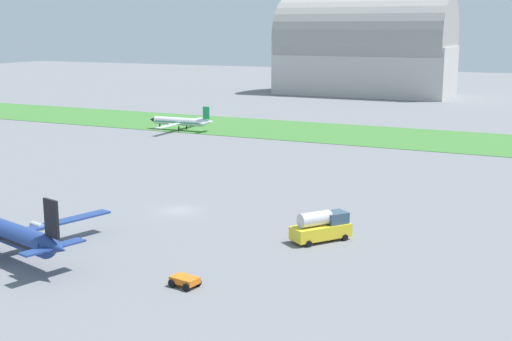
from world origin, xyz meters
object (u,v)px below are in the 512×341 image
Objects in this scene: airplane_foreground_turboprop at (5,231)px; baggage_cart_midfield at (185,280)px; airplane_taxiing_turboprop at (181,121)px; fuel_truck_near_gate at (322,226)px.

airplane_foreground_turboprop is 9.02× the size of baggage_cart_midfield.
airplane_foreground_turboprop is 86.20m from airplane_taxiing_turboprop.
airplane_taxiing_turboprop is at bearing -54.20° from airplane_foreground_turboprop.
baggage_cart_midfield is at bearing -163.15° from fuel_truck_near_gate.
airplane_foreground_turboprop is 20.07m from baggage_cart_midfield.
fuel_truck_near_gate is at bearing 131.09° from airplane_taxiing_turboprop.
baggage_cart_midfield is (19.94, 0.91, -2.09)m from airplane_foreground_turboprop.
airplane_foreground_turboprop reaches higher than airplane_taxiing_turboprop.
airplane_taxiing_turboprop reaches higher than baggage_cart_midfield.
baggage_cart_midfield is at bearing -162.04° from airplane_foreground_turboprop.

